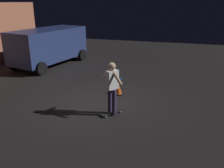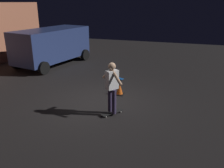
{
  "view_description": "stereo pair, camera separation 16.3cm",
  "coord_description": "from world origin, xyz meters",
  "px_view_note": "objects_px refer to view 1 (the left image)",
  "views": [
    {
      "loc": [
        -7.28,
        -2.73,
        3.51
      ],
      "look_at": [
        -0.71,
        -0.77,
        1.05
      ],
      "focal_mm": 37.36,
      "sensor_mm": 36.0,
      "label": 1
    },
    {
      "loc": [
        -7.23,
        -2.88,
        3.51
      ],
      "look_at": [
        -0.71,
        -0.77,
        1.05
      ],
      "focal_mm": 37.36,
      "sensor_mm": 36.0,
      "label": 2
    }
  ],
  "objects_px": {
    "parked_van": "(49,45)",
    "skateboard_spare": "(114,78)",
    "traffic_cone": "(119,89)",
    "skater": "(112,84)",
    "skateboard_ridden": "(112,113)"
  },
  "relations": [
    {
      "from": "parked_van",
      "to": "skateboard_ridden",
      "type": "xyz_separation_m",
      "value": [
        -5.03,
        -5.21,
        -1.11
      ]
    },
    {
      "from": "traffic_cone",
      "to": "skater",
      "type": "bearing_deg",
      "value": -171.93
    },
    {
      "from": "parked_van",
      "to": "traffic_cone",
      "type": "xyz_separation_m",
      "value": [
        -3.31,
        -4.97,
        -0.95
      ]
    },
    {
      "from": "parked_van",
      "to": "skateboard_spare",
      "type": "height_order",
      "value": "parked_van"
    },
    {
      "from": "skateboard_ridden",
      "to": "skateboard_spare",
      "type": "xyz_separation_m",
      "value": [
        3.54,
        0.93,
        0.0
      ]
    },
    {
      "from": "parked_van",
      "to": "skater",
      "type": "relative_size",
      "value": 2.93
    },
    {
      "from": "skateboard_ridden",
      "to": "traffic_cone",
      "type": "height_order",
      "value": "traffic_cone"
    },
    {
      "from": "parked_van",
      "to": "traffic_cone",
      "type": "distance_m",
      "value": 6.04
    },
    {
      "from": "skateboard_ridden",
      "to": "traffic_cone",
      "type": "bearing_deg",
      "value": 8.07
    },
    {
      "from": "skateboard_spare",
      "to": "skater",
      "type": "distance_m",
      "value": 3.79
    },
    {
      "from": "parked_van",
      "to": "traffic_cone",
      "type": "relative_size",
      "value": 10.63
    },
    {
      "from": "parked_van",
      "to": "skateboard_spare",
      "type": "distance_m",
      "value": 4.66
    },
    {
      "from": "parked_van",
      "to": "traffic_cone",
      "type": "bearing_deg",
      "value": -123.67
    },
    {
      "from": "skateboard_ridden",
      "to": "skater",
      "type": "height_order",
      "value": "skater"
    },
    {
      "from": "skateboard_ridden",
      "to": "skateboard_spare",
      "type": "distance_m",
      "value": 3.66
    }
  ]
}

